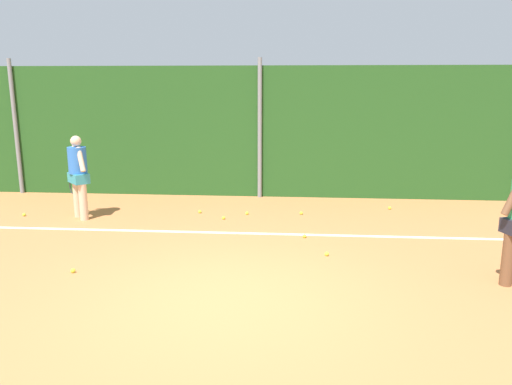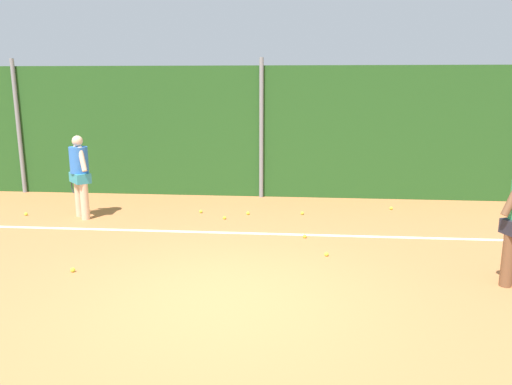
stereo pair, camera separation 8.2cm
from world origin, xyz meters
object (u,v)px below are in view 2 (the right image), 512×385
Objects in this scene: tennis_ball_3 at (26,214)px; tennis_ball_8 at (224,218)px; tennis_ball_7 at (391,208)px; player_midcourt at (80,172)px; tennis_ball_4 at (305,236)px; tennis_ball_5 at (302,213)px; tennis_ball_9 at (326,254)px; tennis_ball_0 at (248,213)px; tennis_ball_2 at (73,270)px; tennis_ball_6 at (201,211)px.

tennis_ball_3 is 1.00× the size of tennis_ball_8.
player_midcourt is at bearing -169.19° from tennis_ball_7.
tennis_ball_8 is at bearing 1.17° from tennis_ball_3.
tennis_ball_5 is at bearing 91.59° from tennis_ball_4.
tennis_ball_3 is at bearing -178.83° from tennis_ball_8.
tennis_ball_3 is 1.00× the size of tennis_ball_9.
player_midcourt is 25.33× the size of tennis_ball_0.
tennis_ball_4 is at bearing 110.26° from tennis_ball_9.
tennis_ball_5 is (-0.04, 1.60, 0.00)m from tennis_ball_4.
tennis_ball_5 and tennis_ball_8 have the same top height.
tennis_ball_3 and tennis_ball_4 have the same top height.
player_midcourt is at bearing -172.01° from tennis_ball_5.
tennis_ball_3 is at bearing 44.83° from player_midcourt.
tennis_ball_3 is at bearing -173.95° from tennis_ball_0.
tennis_ball_3 is at bearing 128.84° from tennis_ball_2.
tennis_ball_2 is 4.85m from tennis_ball_5.
tennis_ball_7 is (1.87, 2.19, 0.00)m from tennis_ball_4.
tennis_ball_5 is (3.32, 3.53, 0.00)m from tennis_ball_2.
tennis_ball_2 is at bearing -133.20° from tennis_ball_5.
tennis_ball_2 is at bearing -141.77° from tennis_ball_7.
tennis_ball_7 is (1.92, 0.59, 0.00)m from tennis_ball_5.
tennis_ball_7 is 1.00× the size of tennis_ball_8.
tennis_ball_4 is 1.00× the size of tennis_ball_6.
tennis_ball_4 is 1.60m from tennis_ball_5.
tennis_ball_7 and tennis_ball_9 have the same top height.
tennis_ball_6 and tennis_ball_7 have the same top height.
tennis_ball_0 is at bearing -124.28° from player_midcourt.
tennis_ball_9 is (3.70, 1.02, 0.00)m from tennis_ball_2.
tennis_ball_7 is (3.04, 0.69, 0.00)m from tennis_ball_0.
tennis_ball_4 is at bearing -10.05° from tennis_ball_3.
tennis_ball_4 and tennis_ball_5 have the same top height.
tennis_ball_0 and tennis_ball_7 have the same top height.
tennis_ball_0 is 1.00× the size of tennis_ball_8.
tennis_ball_2 is 1.00× the size of tennis_ball_5.
tennis_ball_2 is at bearing -120.10° from tennis_ball_8.
tennis_ball_5 is (1.13, 0.10, 0.00)m from tennis_ball_0.
tennis_ball_7 is at bearing -122.45° from player_midcourt.
tennis_ball_8 is at bearing -130.77° from player_midcourt.
tennis_ball_2 is 1.00× the size of tennis_ball_8.
player_midcourt is at bearing -171.02° from tennis_ball_0.
tennis_ball_9 is at bearing -116.31° from tennis_ball_7.
tennis_ball_6 is 1.00× the size of tennis_ball_7.
player_midcourt is 25.33× the size of tennis_ball_2.
player_midcourt is at bearing 158.65° from tennis_ball_9.
tennis_ball_5 is 2.54m from tennis_ball_9.
tennis_ball_8 is at bearing -162.59° from tennis_ball_7.
player_midcourt is at bearing 167.77° from tennis_ball_4.
tennis_ball_2 is at bearing -51.16° from tennis_ball_3.
tennis_ball_5 is 2.01m from tennis_ball_7.
player_midcourt is 1.53m from tennis_ball_3.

